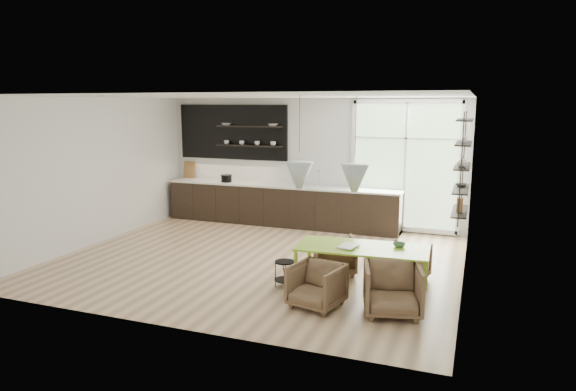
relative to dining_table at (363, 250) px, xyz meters
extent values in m
cube|color=#D8B489|center=(-2.10, 0.95, -0.66)|extent=(7.00, 6.00, 0.01)
cube|color=silver|center=(-2.10, 3.95, 0.80)|extent=(7.00, 0.02, 2.90)
cube|color=silver|center=(-5.60, 0.95, 0.80)|extent=(0.02, 6.00, 2.90)
cube|color=silver|center=(1.40, 0.95, 0.80)|extent=(0.02, 6.00, 2.90)
cube|color=white|center=(-2.10, 0.95, 2.25)|extent=(7.00, 6.00, 0.01)
cube|color=#B2D1A5|center=(0.05, 3.92, 0.80)|extent=(2.20, 0.02, 2.70)
cube|color=silver|center=(0.05, 3.89, 0.80)|extent=(2.30, 0.08, 2.80)
cone|color=#ABB4B8|center=(-1.15, 0.45, 1.00)|extent=(0.44, 0.44, 0.42)
cone|color=#ABB4B8|center=(-0.25, 0.45, 1.00)|extent=(0.44, 0.44, 0.42)
cylinder|color=black|center=(-1.15, 0.45, 1.80)|extent=(0.01, 0.01, 0.89)
cylinder|color=black|center=(-0.25, 0.45, 1.80)|extent=(0.01, 0.01, 0.89)
cube|color=black|center=(-2.70, 3.61, -0.20)|extent=(5.50, 0.65, 0.90)
cube|color=silver|center=(-2.70, 3.61, 0.27)|extent=(5.54, 0.69, 0.04)
cube|color=silver|center=(-2.70, 3.93, 0.55)|extent=(5.50, 0.02, 0.55)
cube|color=black|center=(-4.05, 3.91, 1.45)|extent=(2.80, 0.06, 1.30)
cube|color=black|center=(-3.55, 3.77, 1.60)|extent=(1.60, 0.28, 0.03)
cube|color=black|center=(-3.55, 3.77, 1.15)|extent=(1.60, 0.28, 0.03)
cube|color=brown|center=(-5.25, 3.85, 0.50)|extent=(0.30, 0.10, 0.42)
cylinder|color=silver|center=(-1.80, 3.71, 0.47)|extent=(0.02, 0.02, 0.40)
imported|color=white|center=(-4.15, 3.77, 1.64)|extent=(0.22, 0.22, 0.05)
imported|color=white|center=(-2.95, 3.77, 1.64)|extent=(0.22, 0.22, 0.05)
imported|color=white|center=(-4.15, 3.77, 1.21)|extent=(0.12, 0.12, 0.10)
imported|color=white|center=(-3.75, 3.77, 1.21)|extent=(0.12, 0.12, 0.10)
imported|color=white|center=(-3.35, 3.77, 1.21)|extent=(0.12, 0.12, 0.10)
imported|color=white|center=(-2.95, 3.77, 1.21)|extent=(0.12, 0.12, 0.10)
cylinder|color=black|center=(-4.06, 3.54, 0.37)|extent=(0.25, 0.25, 0.15)
cube|color=black|center=(1.26, 1.55, 1.05)|extent=(0.02, 0.02, 1.90)
cube|color=black|center=(1.26, 2.75, 1.05)|extent=(0.02, 0.02, 1.90)
cube|color=black|center=(1.26, 2.15, 0.25)|extent=(0.26, 1.20, 0.02)
cube|color=black|center=(1.26, 2.15, 0.65)|extent=(0.26, 1.20, 0.02)
cube|color=black|center=(1.26, 2.15, 1.05)|extent=(0.26, 1.20, 0.02)
cube|color=black|center=(1.26, 2.15, 1.45)|extent=(0.26, 1.20, 0.03)
cube|color=black|center=(1.26, 2.15, 1.85)|extent=(0.26, 1.20, 0.03)
imported|color=white|center=(1.26, 1.90, 1.16)|extent=(0.18, 0.18, 0.19)
imported|color=#333338|center=(1.26, 2.35, 0.69)|extent=(0.22, 0.22, 0.05)
imported|color=white|center=(1.26, 2.25, 1.51)|extent=(0.10, 0.10, 0.09)
cube|color=brown|center=(1.26, 2.05, 0.38)|extent=(0.10, 0.18, 0.24)
cube|color=#92C227|center=(0.00, 0.00, 0.03)|extent=(1.96, 0.97, 0.03)
cube|color=#92C227|center=(-0.89, -0.44, -0.32)|extent=(0.05, 0.05, 0.67)
cube|color=#92C227|center=(-0.93, 0.33, -0.32)|extent=(0.05, 0.05, 0.67)
cube|color=#92C227|center=(0.93, -0.33, -0.32)|extent=(0.05, 0.05, 0.67)
cube|color=#92C227|center=(0.89, 0.44, -0.32)|extent=(0.05, 0.05, 0.67)
imported|color=brown|center=(-0.61, 0.73, -0.35)|extent=(0.86, 0.87, 0.61)
imported|color=brown|center=(0.55, 0.75, -0.35)|extent=(0.77, 0.79, 0.60)
imported|color=brown|center=(-0.47, -0.77, -0.34)|extent=(0.79, 0.80, 0.61)
imported|color=brown|center=(0.56, -0.66, -0.31)|extent=(0.91, 0.92, 0.69)
cylinder|color=black|center=(-1.15, -0.20, -0.25)|extent=(0.30, 0.30, 0.02)
cylinder|color=black|center=(-1.15, -0.20, -0.54)|extent=(0.32, 0.32, 0.01)
cylinder|color=black|center=(-1.02, -0.15, -0.45)|extent=(0.01, 0.01, 0.40)
cylinder|color=black|center=(-1.20, -0.07, -0.45)|extent=(0.01, 0.01, 0.40)
cylinder|color=black|center=(-1.29, -0.25, -0.45)|extent=(0.01, 0.01, 0.40)
cylinder|color=black|center=(-1.10, -0.33, -0.45)|extent=(0.01, 0.01, 0.40)
imported|color=white|center=(-0.31, -0.08, 0.06)|extent=(0.30, 0.36, 0.03)
imported|color=#497452|center=(0.50, 0.19, 0.08)|extent=(0.22, 0.22, 0.06)
camera|label=1|loc=(1.52, -7.22, 2.13)|focal=32.00mm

